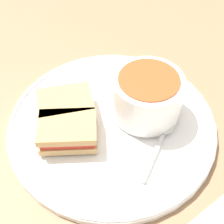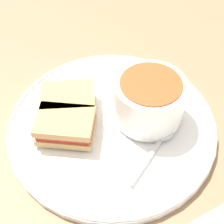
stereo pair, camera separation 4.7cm
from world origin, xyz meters
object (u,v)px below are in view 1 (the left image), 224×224
at_px(spoon, 165,131).
at_px(sandwich_half_near, 66,106).
at_px(sandwich_half_far, 68,131).
at_px(soup_bowl, 147,96).

distance_m(spoon, sandwich_half_near, 0.16).
relative_size(sandwich_half_near, sandwich_half_far, 1.00).
bearing_deg(sandwich_half_far, sandwich_half_near, -134.03).
xyz_separation_m(soup_bowl, sandwich_half_near, (0.08, -0.10, -0.02)).
xyz_separation_m(soup_bowl, spoon, (0.02, 0.05, -0.03)).
height_order(soup_bowl, spoon, soup_bowl).
bearing_deg(sandwich_half_far, soup_bowl, 151.51).
bearing_deg(spoon, sandwich_half_near, 100.62).
xyz_separation_m(soup_bowl, sandwich_half_far, (0.11, -0.06, -0.02)).
bearing_deg(sandwich_half_near, sandwich_half_far, 45.97).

